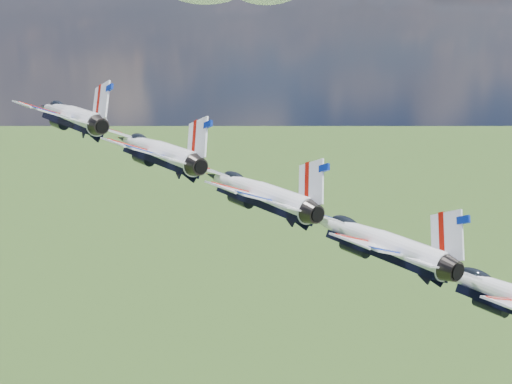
{
  "coord_description": "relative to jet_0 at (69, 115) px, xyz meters",
  "views": [
    {
      "loc": [
        -7.53,
        -51.68,
        172.0
      ],
      "look_at": [
        3.97,
        8.95,
        155.28
      ],
      "focal_mm": 50.0,
      "sensor_mm": 36.0,
      "label": 1
    }
  ],
  "objects": [
    {
      "name": "jet_0",
      "position": [
        0.0,
        0.0,
        0.0
      ],
      "size": [
        19.08,
        21.35,
        9.24
      ],
      "primitive_type": null,
      "rotation": [
        0.0,
        0.38,
        0.43
      ],
      "color": "silver"
    },
    {
      "name": "jet_1",
      "position": [
        8.49,
        -7.8,
        -2.52
      ],
      "size": [
        19.08,
        21.35,
        9.24
      ],
      "primitive_type": null,
      "rotation": [
        0.0,
        0.38,
        0.43
      ],
      "color": "white"
    },
    {
      "name": "jet_2",
      "position": [
        16.98,
        -15.6,
        -5.03
      ],
      "size": [
        19.08,
        21.35,
        9.24
      ],
      "primitive_type": null,
      "rotation": [
        0.0,
        0.38,
        0.43
      ],
      "color": "white"
    },
    {
      "name": "jet_3",
      "position": [
        25.46,
        -23.4,
        -7.55
      ],
      "size": [
        19.08,
        21.35,
        9.24
      ],
      "primitive_type": null,
      "rotation": [
        0.0,
        0.38,
        0.43
      ],
      "color": "white"
    }
  ]
}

